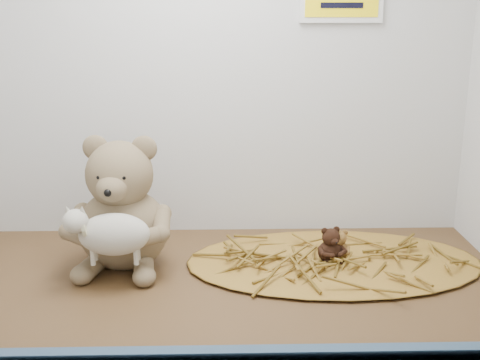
{
  "coord_description": "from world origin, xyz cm",
  "views": [
    {
      "loc": [
        4.51,
        -106.14,
        51.36
      ],
      "look_at": [
        7.24,
        2.98,
        20.11
      ],
      "focal_mm": 45.0,
      "sensor_mm": 36.0,
      "label": 1
    }
  ],
  "objects_px": {
    "mini_teddy_tan": "(339,243)",
    "mini_teddy_brown": "(330,243)",
    "main_teddy": "(122,202)",
    "toy_lamb": "(114,234)"
  },
  "relations": [
    {
      "from": "main_teddy",
      "to": "mini_teddy_brown",
      "type": "distance_m",
      "value": 0.43
    },
    {
      "from": "toy_lamb",
      "to": "mini_teddy_brown",
      "type": "xyz_separation_m",
      "value": [
        0.42,
        0.08,
        -0.06
      ]
    },
    {
      "from": "toy_lamb",
      "to": "mini_teddy_brown",
      "type": "bearing_deg",
      "value": 11.06
    },
    {
      "from": "main_teddy",
      "to": "mini_teddy_brown",
      "type": "relative_size",
      "value": 3.65
    },
    {
      "from": "mini_teddy_tan",
      "to": "mini_teddy_brown",
      "type": "xyz_separation_m",
      "value": [
        -0.02,
        -0.01,
        0.0
      ]
    },
    {
      "from": "mini_teddy_tan",
      "to": "mini_teddy_brown",
      "type": "relative_size",
      "value": 0.87
    },
    {
      "from": "main_teddy",
      "to": "mini_teddy_tan",
      "type": "height_order",
      "value": "main_teddy"
    },
    {
      "from": "mini_teddy_tan",
      "to": "mini_teddy_brown",
      "type": "distance_m",
      "value": 0.02
    },
    {
      "from": "mini_teddy_tan",
      "to": "mini_teddy_brown",
      "type": "height_order",
      "value": "mini_teddy_brown"
    },
    {
      "from": "mini_teddy_tan",
      "to": "main_teddy",
      "type": "bearing_deg",
      "value": -160.55
    }
  ]
}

